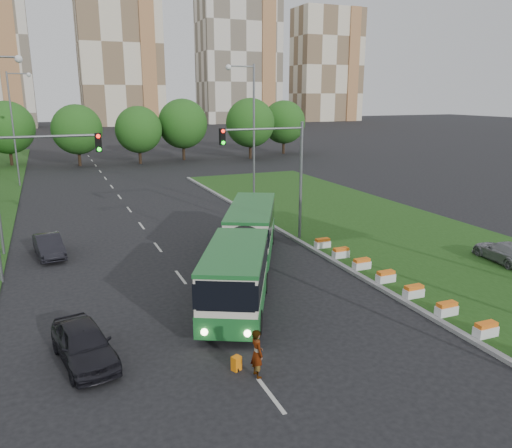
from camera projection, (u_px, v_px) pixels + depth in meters
name	position (u px, v px, depth m)	size (l,w,h in m)	color
ground	(276.00, 311.00, 23.08)	(360.00, 360.00, 0.00)	black
grass_median	(396.00, 236.00, 35.05)	(14.00, 60.00, 0.15)	#1D4112
median_kerb	(309.00, 247.00, 32.46)	(0.30, 60.00, 0.18)	gray
lane_markings	(137.00, 220.00, 39.83)	(0.20, 100.00, 0.01)	#ADACA6
flower_planters	(399.00, 284.00, 25.20)	(1.10, 15.90, 0.60)	silver
traffic_mast_median	(279.00, 164.00, 32.45)	(5.76, 0.32, 8.00)	slate
traffic_mast_left	(24.00, 181.00, 25.91)	(5.76, 0.32, 8.00)	slate
street_lamps	(160.00, 159.00, 29.38)	(36.00, 60.00, 12.00)	slate
tree_line	(183.00, 130.00, 74.79)	(120.00, 8.00, 9.00)	#1D5316
apartment_tower_ceast	(119.00, 44.00, 156.33)	(25.00, 15.00, 50.00)	beige
apartment_tower_east	(238.00, 53.00, 171.61)	(27.00, 15.00, 47.00)	beige
midrise_east	(326.00, 66.00, 185.53)	(24.00, 14.00, 40.00)	beige
articulated_bus	(239.00, 248.00, 27.01)	(2.56, 16.42, 2.70)	silver
car_left_near	(84.00, 343.00, 18.53)	(1.76, 4.37, 1.49)	black
car_left_far	(49.00, 246.00, 30.69)	(1.44, 4.12, 1.36)	black
car_median	(505.00, 252.00, 29.24)	(1.72, 4.24, 1.23)	gray
pedestrian	(257.00, 353.00, 17.53)	(0.65, 0.43, 1.79)	gray
shopping_trolley	(236.00, 363.00, 18.07)	(0.32, 0.33, 0.54)	orange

